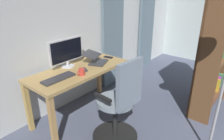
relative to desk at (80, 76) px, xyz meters
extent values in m
cube|color=silver|center=(-0.79, -0.45, 0.68)|extent=(5.36, 0.10, 2.61)
cube|color=slate|center=(-2.32, -0.34, 0.58)|extent=(0.52, 0.06, 2.42)
cube|color=slate|center=(-1.13, -0.34, 0.58)|extent=(0.54, 0.06, 2.42)
cube|color=tan|center=(0.00, 0.00, 0.08)|extent=(1.40, 0.60, 0.04)
cube|color=tan|center=(-0.66, 0.26, -0.28)|extent=(0.06, 0.06, 0.69)
cube|color=tan|center=(0.66, 0.26, -0.28)|extent=(0.06, 0.06, 0.69)
cube|color=tan|center=(-0.66, -0.26, -0.28)|extent=(0.06, 0.06, 0.69)
cube|color=tan|center=(0.66, -0.26, -0.28)|extent=(0.06, 0.06, 0.69)
cylinder|color=black|center=(0.09, 0.69, -0.59)|extent=(0.56, 0.56, 0.02)
sphere|color=black|center=(-0.17, 0.71, -0.60)|extent=(0.05, 0.05, 0.05)
sphere|color=black|center=(-0.01, 0.46, -0.60)|extent=(0.05, 0.05, 0.05)
sphere|color=black|center=(0.28, 0.53, -0.60)|extent=(0.05, 0.05, 0.05)
cylinder|color=black|center=(0.09, 0.69, -0.35)|extent=(0.06, 0.06, 0.47)
cylinder|color=gray|center=(0.09, 0.69, -0.09)|extent=(0.47, 0.47, 0.05)
cube|color=gray|center=(0.10, 0.89, 0.19)|extent=(0.38, 0.08, 0.52)
cube|color=black|center=(0.29, 0.68, 0.04)|extent=(0.06, 0.24, 0.03)
cube|color=black|center=(-0.11, 0.71, 0.04)|extent=(0.06, 0.24, 0.03)
cylinder|color=silver|center=(0.04, -0.18, 0.11)|extent=(0.18, 0.18, 0.01)
cylinder|color=silver|center=(0.04, -0.18, 0.15)|extent=(0.04, 0.04, 0.06)
cube|color=silver|center=(0.04, -0.19, 0.34)|extent=(0.55, 0.03, 0.32)
cube|color=black|center=(0.04, -0.17, 0.34)|extent=(0.50, 0.01, 0.28)
cube|color=#333338|center=(0.38, 0.06, 0.11)|extent=(0.42, 0.14, 0.02)
cube|color=#333338|center=(-0.33, 0.05, 0.11)|extent=(0.35, 0.31, 0.02)
cube|color=#333338|center=(-0.29, -0.05, 0.23)|extent=(0.34, 0.30, 0.06)
ellipsoid|color=#B7BCC1|center=(-0.63, -0.21, 0.12)|extent=(0.06, 0.10, 0.04)
cube|color=#333338|center=(-0.01, 0.08, 0.11)|extent=(0.13, 0.16, 0.01)
cube|color=black|center=(-0.60, 0.00, 0.11)|extent=(0.09, 0.15, 0.01)
cylinder|color=#CC3D33|center=(0.12, 0.18, 0.15)|extent=(0.08, 0.08, 0.09)
torus|color=#CC3D33|center=(0.17, 0.18, 0.15)|extent=(0.06, 0.01, 0.06)
cube|color=brown|center=(-1.79, 1.37, 0.23)|extent=(0.04, 0.30, 1.72)
cube|color=brown|center=(-0.92, 1.37, 0.23)|extent=(0.04, 0.30, 1.72)
cube|color=brown|center=(-1.36, 1.24, 0.23)|extent=(0.91, 0.04, 1.72)
cube|color=brown|center=(-1.36, 1.37, -0.34)|extent=(0.83, 0.30, 0.04)
cube|color=brown|center=(-1.36, 1.37, 0.23)|extent=(0.83, 0.30, 0.04)
cube|color=gold|center=(-1.39, 1.37, -0.23)|extent=(0.04, 0.22, 0.19)
cube|color=#3B9050|center=(-1.27, 1.37, 0.33)|extent=(0.05, 0.24, 0.17)
cube|color=purple|center=(-1.43, 1.37, -0.21)|extent=(0.06, 0.21, 0.22)
cube|color=#8C5499|center=(-1.06, 1.37, 0.35)|extent=(0.04, 0.24, 0.20)
cube|color=orange|center=(-0.99, 1.37, 0.94)|extent=(0.06, 0.18, 0.24)
cube|color=#4A8A57|center=(-1.60, 1.37, -0.22)|extent=(0.06, 0.24, 0.21)
cube|color=gold|center=(-1.56, 1.37, 0.36)|extent=(0.03, 0.19, 0.22)
cylinder|color=#A5A5A8|center=(-0.40, 1.67, 0.21)|extent=(0.03, 0.03, 1.68)
camera|label=1|loc=(1.69, 1.96, 1.15)|focal=32.81mm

